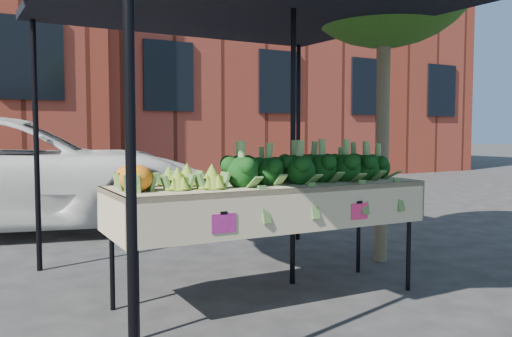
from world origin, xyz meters
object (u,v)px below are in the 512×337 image
table (269,242)px  canopy (252,122)px  vehicle (9,25)px  street_tree (384,74)px

table → canopy: canopy is taller
vehicle → table: bearing=-149.3°
table → vehicle: 4.93m
canopy → table: bearing=-98.1°
table → street_tree: street_tree is taller
table → canopy: 0.99m
table → canopy: (0.05, 0.36, 0.92)m
vehicle → street_tree: (2.96, -3.69, -0.80)m
vehicle → street_tree: bearing=-128.4°
table → vehicle: bearing=107.9°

